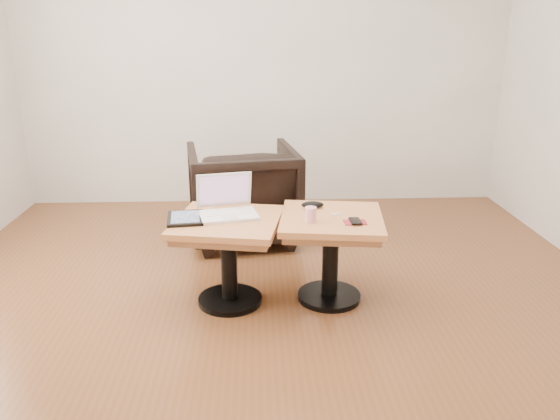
{
  "coord_description": "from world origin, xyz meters",
  "views": [
    {
      "loc": [
        -0.08,
        -2.92,
        1.63
      ],
      "look_at": [
        0.05,
        0.14,
        0.6
      ],
      "focal_mm": 35.0,
      "sensor_mm": 36.0,
      "label": 1
    }
  ],
  "objects_px": {
    "side_table_right": "(331,237)",
    "striped_cup": "(311,215)",
    "side_table_left": "(228,240)",
    "armchair": "(243,193)",
    "laptop": "(227,207)"
  },
  "relations": [
    {
      "from": "laptop",
      "to": "striped_cup",
      "type": "height_order",
      "value": "laptop"
    },
    {
      "from": "side_table_left",
      "to": "side_table_right",
      "type": "distance_m",
      "value": 0.62
    },
    {
      "from": "side_table_right",
      "to": "striped_cup",
      "type": "xyz_separation_m",
      "value": [
        -0.14,
        -0.09,
        0.18
      ]
    },
    {
      "from": "striped_cup",
      "to": "armchair",
      "type": "bearing_deg",
      "value": 110.03
    },
    {
      "from": "side_table_right",
      "to": "laptop",
      "type": "xyz_separation_m",
      "value": [
        -0.63,
        0.06,
        0.19
      ]
    },
    {
      "from": "side_table_right",
      "to": "armchair",
      "type": "xyz_separation_m",
      "value": [
        -0.56,
        1.06,
        -0.03
      ]
    },
    {
      "from": "side_table_left",
      "to": "side_table_right",
      "type": "height_order",
      "value": "same"
    },
    {
      "from": "laptop",
      "to": "armchair",
      "type": "bearing_deg",
      "value": 73.72
    },
    {
      "from": "side_table_left",
      "to": "armchair",
      "type": "relative_size",
      "value": 0.84
    },
    {
      "from": "side_table_left",
      "to": "striped_cup",
      "type": "xyz_separation_m",
      "value": [
        0.49,
        -0.07,
        0.18
      ]
    },
    {
      "from": "laptop",
      "to": "striped_cup",
      "type": "relative_size",
      "value": 4.48
    },
    {
      "from": "side_table_right",
      "to": "striped_cup",
      "type": "relative_size",
      "value": 7.71
    },
    {
      "from": "side_table_right",
      "to": "armchair",
      "type": "distance_m",
      "value": 1.2
    },
    {
      "from": "side_table_right",
      "to": "armchair",
      "type": "relative_size",
      "value": 0.81
    },
    {
      "from": "side_table_left",
      "to": "laptop",
      "type": "height_order",
      "value": "laptop"
    }
  ]
}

